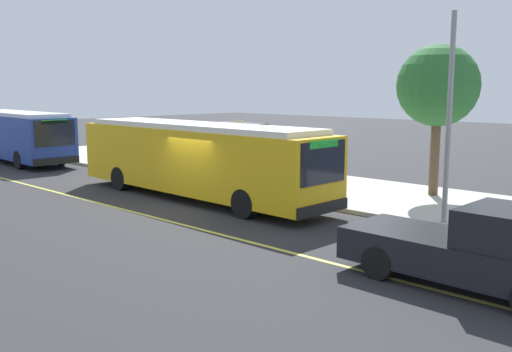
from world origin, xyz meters
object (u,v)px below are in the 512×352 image
pickup_truck (478,250)px  route_sign_post (240,143)px  transit_bus_main (197,157)px  transit_bus_second (16,134)px  pedestrian_commuter (198,153)px  waiting_bench (237,164)px

pickup_truck → route_sign_post: size_ratio=1.93×
transit_bus_main → transit_bus_second: same height
route_sign_post → pickup_truck: bearing=-23.3°
pickup_truck → pedestrian_commuter: size_ratio=3.20×
waiting_bench → pedestrian_commuter: bearing=-144.5°
transit_bus_main → pedestrian_commuter: (-4.47, 3.87, -0.50)m
transit_bus_main → transit_bus_second: 16.43m
transit_bus_second → transit_bus_main: bearing=-0.3°
transit_bus_second → pickup_truck: bearing=-5.3°
pickup_truck → route_sign_post: route_sign_post is taller
transit_bus_main → pedestrian_commuter: bearing=139.1°
pedestrian_commuter → pickup_truck: bearing=-21.2°
waiting_bench → pedestrian_commuter: 2.00m
transit_bus_main → route_sign_post: bearing=99.6°
transit_bus_second → pedestrian_commuter: size_ratio=6.42×
waiting_bench → pedestrian_commuter: (-1.58, -1.13, 0.48)m
transit_bus_main → waiting_bench: bearing=120.0°
pedestrian_commuter → transit_bus_second: bearing=-162.5°
transit_bus_second → pickup_truck: size_ratio=2.00×
transit_bus_main → pedestrian_commuter: transit_bus_main is taller
pickup_truck → pedestrian_commuter: bearing=158.8°
waiting_bench → route_sign_post: 3.47m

